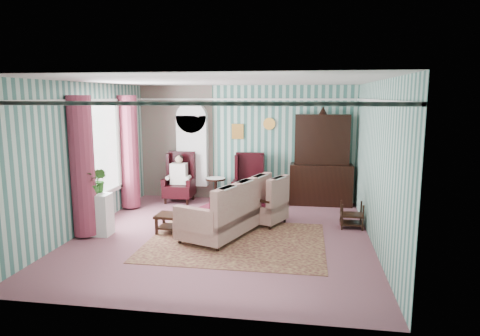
% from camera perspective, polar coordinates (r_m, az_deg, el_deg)
% --- Properties ---
extents(floor, '(6.00, 6.00, 0.00)m').
position_cam_1_polar(floor, '(8.27, -2.28, -9.01)').
color(floor, '#804B58').
rests_on(floor, ground).
extents(room_shell, '(5.53, 6.02, 2.91)m').
position_cam_1_polar(room_shell, '(8.17, -6.40, 5.12)').
color(room_shell, '#3C6D62').
rests_on(room_shell, ground).
extents(bookcase, '(0.80, 0.28, 2.24)m').
position_cam_1_polar(bookcase, '(11.02, -6.35, 1.62)').
color(bookcase, silver).
rests_on(bookcase, floor).
extents(dresser_hutch, '(1.50, 0.56, 2.36)m').
position_cam_1_polar(dresser_hutch, '(10.51, 10.83, 1.46)').
color(dresser_hutch, black).
rests_on(dresser_hutch, floor).
extents(wingback_left, '(0.76, 0.80, 1.25)m').
position_cam_1_polar(wingback_left, '(10.80, -8.12, -1.24)').
color(wingback_left, black).
rests_on(wingback_left, floor).
extents(wingback_right, '(0.76, 0.80, 1.25)m').
position_cam_1_polar(wingback_right, '(10.42, 1.12, -1.53)').
color(wingback_right, black).
rests_on(wingback_right, floor).
extents(seated_woman, '(0.44, 0.40, 1.18)m').
position_cam_1_polar(seated_woman, '(10.80, -8.12, -1.42)').
color(seated_woman, white).
rests_on(seated_woman, floor).
extents(round_side_table, '(0.50, 0.50, 0.60)m').
position_cam_1_polar(round_side_table, '(10.78, -3.26, -2.94)').
color(round_side_table, black).
rests_on(round_side_table, floor).
extents(nest_table, '(0.45, 0.38, 0.54)m').
position_cam_1_polar(nest_table, '(8.95, 14.67, -6.06)').
color(nest_table, black).
rests_on(nest_table, floor).
extents(plant_stand, '(0.55, 0.35, 0.80)m').
position_cam_1_polar(plant_stand, '(8.66, -18.56, -5.88)').
color(plant_stand, white).
rests_on(plant_stand, floor).
extents(rug, '(3.20, 2.60, 0.01)m').
position_cam_1_polar(rug, '(7.93, -0.56, -9.77)').
color(rug, '#441617').
rests_on(rug, floor).
extents(sofa, '(1.72, 2.39, 0.96)m').
position_cam_1_polar(sofa, '(8.31, -1.88, -5.43)').
color(sofa, '#BFAC94').
rests_on(sofa, floor).
extents(floral_armchair, '(1.09, 1.10, 0.90)m').
position_cam_1_polar(floral_armchair, '(8.91, 3.28, -4.62)').
color(floral_armchair, beige).
rests_on(floral_armchair, floor).
extents(coffee_table, '(0.90, 0.51, 0.37)m').
position_cam_1_polar(coffee_table, '(8.44, -8.13, -7.39)').
color(coffee_table, black).
rests_on(coffee_table, floor).
extents(potted_plant_a, '(0.53, 0.49, 0.47)m').
position_cam_1_polar(potted_plant_a, '(8.43, -19.29, -1.91)').
color(potted_plant_a, '#194816').
rests_on(potted_plant_a, plant_stand).
extents(potted_plant_b, '(0.30, 0.26, 0.47)m').
position_cam_1_polar(potted_plant_b, '(8.63, -18.19, -1.57)').
color(potted_plant_b, '#1C5019').
rests_on(potted_plant_b, plant_stand).
extents(potted_plant_c, '(0.25, 0.25, 0.34)m').
position_cam_1_polar(potted_plant_c, '(8.56, -18.91, -2.14)').
color(potted_plant_c, '#1C4917').
rests_on(potted_plant_c, plant_stand).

